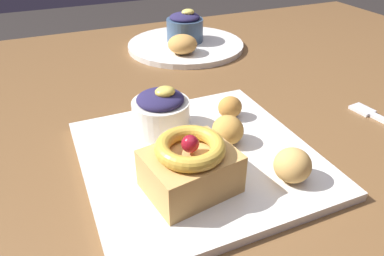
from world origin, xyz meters
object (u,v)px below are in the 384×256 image
Objects in this scene: back_plate at (186,45)px; back_ramekin at (185,27)px; cake_slice at (190,166)px; berry_ramekin at (161,111)px; back_pastry at (182,44)px; fork at (381,119)px; fritter_front at (230,107)px; fritter_middle at (230,129)px; fritter_back at (292,165)px; front_plate at (198,157)px.

back_ramekin reaches higher than back_plate.
cake_slice is 1.27× the size of back_ramekin.
back_ramekin is (0.18, 0.35, 0.00)m from berry_ramekin.
cake_slice reaches higher than back_pastry.
cake_slice reaches higher than fork.
fritter_front is at bearing 46.58° from cake_slice.
fritter_middle is 1.01× the size of fritter_back.
front_plate is 4.58× the size of back_pastry.
fork is at bearing 6.58° from cake_slice.
back_pastry is at bearing 62.40° from berry_ramekin.
fork is (0.22, -0.09, -0.03)m from fritter_front.
cake_slice is at bearing 164.30° from fritter_back.
back_ramekin is (0.11, 0.42, 0.01)m from fritter_middle.
cake_slice is 2.47× the size of fritter_back.
fritter_front is 0.29× the size of fork.
berry_ramekin reaches higher than back_plate.
fritter_middle is 0.70× the size of back_pastry.
back_plate is 4.24× the size of back_pastry.
cake_slice is at bearing -110.94° from back_pastry.
back_ramekin is (0.07, 0.36, 0.02)m from fritter_front.
back_ramekin is 0.67× the size of fork.
fritter_back is 0.24m from fork.
cake_slice reaches higher than fritter_back.
back_plate is (0.07, 0.50, -0.03)m from fritter_back.
back_pastry is 0.41m from fork.
fritter_back reaches higher than back_plate.
back_ramekin is 0.47m from fork.
fritter_middle is 0.43m from back_ramekin.
front_plate is 0.44m from back_plate.
fork is (0.23, 0.07, -0.03)m from fritter_back.
back_plate is 0.07m from back_pastry.
fritter_front is 0.24m from fork.
back_plate is at bearing 69.60° from front_plate.
berry_ramekin is at bearing -117.28° from back_ramekin.
back_plate is (0.10, 0.40, -0.03)m from fritter_middle.
fritter_back reaches higher than fritter_middle.
fork is (0.15, -0.44, -0.04)m from back_ramekin.
back_pastry is (0.04, 0.28, 0.00)m from fritter_front.
berry_ramekin reaches higher than fritter_middle.
fork is (0.25, -0.03, -0.03)m from fritter_middle.
berry_ramekin reaches higher than back_pastry.
berry_ramekin is 0.38m from back_plate.
front_plate is 0.12m from fritter_back.
front_plate is 0.09m from berry_ramekin.
berry_ramekin is 2.20× the size of fritter_front.
fritter_front is at bearing -101.55° from back_plate.
fritter_front is 0.14× the size of back_plate.
berry_ramekin is at bearing 121.92° from fritter_back.
fritter_front is 0.58× the size of back_pastry.
berry_ramekin is (-0.02, 0.08, 0.04)m from front_plate.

